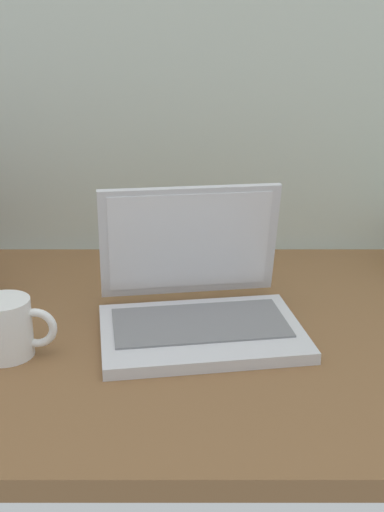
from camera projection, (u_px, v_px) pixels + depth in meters
The scene contains 3 objects.
desk at pixel (183, 334), 1.06m from camera, with size 1.60×0.76×0.03m.
laptop at pixel (197, 299), 1.04m from camera, with size 0.34×0.31×0.21m.
coffee_mug at pixel (7, 327), 0.95m from camera, with size 0.12×0.08×0.09m.
Camera 1 is at (0.02, -0.96, 0.49)m, focal length 45.93 mm.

